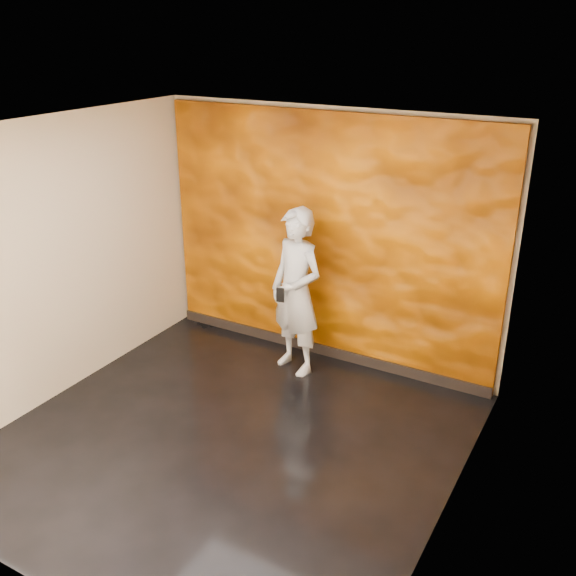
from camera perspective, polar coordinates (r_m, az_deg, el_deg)
The scene contains 5 objects.
room at distance 5.42m, azimuth -5.83°, elevation -1.28°, with size 4.02×4.02×2.81m.
feature_wall at distance 7.00m, azimuth 3.40°, elevation 4.24°, with size 3.90×0.06×2.75m, color orange.
baseboard at distance 7.49m, azimuth 3.03°, elevation -5.46°, with size 3.90×0.04×0.12m, color black.
man at distance 6.82m, azimuth 0.75°, elevation -0.37°, with size 0.67×0.44×1.84m, color #9FA6AF.
phone at distance 6.64m, azimuth -0.69°, elevation -0.63°, with size 0.08×0.02×0.16m, color black.
Camera 1 is at (2.90, -4.02, 3.59)m, focal length 40.00 mm.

